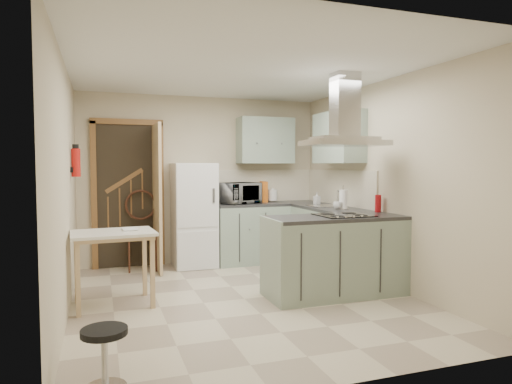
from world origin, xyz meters
name	(u,v)px	position (x,y,z in m)	size (l,w,h in m)	color
floor	(244,299)	(0.00, 0.00, 0.00)	(4.20, 4.20, 0.00)	beige
ceiling	(244,69)	(0.00, 0.00, 2.50)	(4.20, 4.20, 0.00)	silver
back_wall	(203,180)	(0.00, 2.10, 1.25)	(3.60, 3.60, 0.00)	#C5B799
left_wall	(65,188)	(-1.80, 0.00, 1.25)	(4.20, 4.20, 0.00)	#C5B799
right_wall	(385,183)	(1.80, 0.00, 1.25)	(4.20, 4.20, 0.00)	#C5B799
doorway	(128,195)	(-1.10, 2.07, 1.05)	(1.10, 0.12, 2.10)	brown
fridge	(194,215)	(-0.20, 1.80, 0.75)	(0.60, 0.60, 1.50)	white
counter_back	(250,233)	(0.66, 1.80, 0.45)	(1.08, 0.60, 0.90)	#9EB2A0
counter_right	(320,236)	(1.50, 1.12, 0.45)	(0.60, 1.95, 0.90)	#9EB2A0
splashback	(262,185)	(0.96, 2.09, 1.15)	(1.68, 0.02, 0.50)	beige
wall_cabinet_back	(265,141)	(0.95, 1.93, 1.85)	(0.85, 0.35, 0.70)	#9EB2A0
wall_cabinet_right	(339,138)	(1.62, 0.85, 1.85)	(0.35, 0.90, 0.70)	#9EB2A0
peninsula	(335,256)	(1.02, -0.18, 0.45)	(1.55, 0.65, 0.90)	#9EB2A0
hob	(344,215)	(1.12, -0.18, 0.91)	(0.58, 0.50, 0.01)	black
extractor_hood	(344,143)	(1.12, -0.18, 1.72)	(0.90, 0.55, 0.10)	silver
sink	(326,206)	(1.50, 0.95, 0.91)	(0.45, 0.40, 0.01)	silver
fire_extinguisher	(76,163)	(-1.74, 0.90, 1.50)	(0.10, 0.10, 0.32)	#B2140F
drop_leaf_table	(114,269)	(-1.36, 0.22, 0.39)	(0.83, 0.63, 0.78)	tan
bentwood_chair	(142,234)	(-0.93, 1.82, 0.51)	(0.45, 0.45, 1.01)	#481F18
stool	(105,358)	(-1.48, -1.62, 0.20)	(0.30, 0.30, 0.41)	black
microwave	(240,193)	(0.49, 1.78, 1.06)	(0.56, 0.38, 0.31)	black
kettle	(273,195)	(1.07, 1.92, 1.01)	(0.14, 0.14, 0.21)	silver
cereal_box	(264,192)	(0.93, 1.93, 1.06)	(0.08, 0.21, 0.32)	#D26218
soap_bottle	(317,198)	(1.54, 1.33, 0.99)	(0.08, 0.08, 0.17)	silver
paper_towel	(343,199)	(1.51, 0.50, 1.03)	(0.10, 0.10, 0.26)	white
cup	(338,206)	(1.44, 0.50, 0.95)	(0.12, 0.12, 0.10)	beige
red_bottle	(378,203)	(1.72, 0.03, 1.01)	(0.07, 0.07, 0.21)	#B00F15
book	(122,226)	(-1.27, 0.28, 0.83)	(0.16, 0.21, 0.09)	brown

